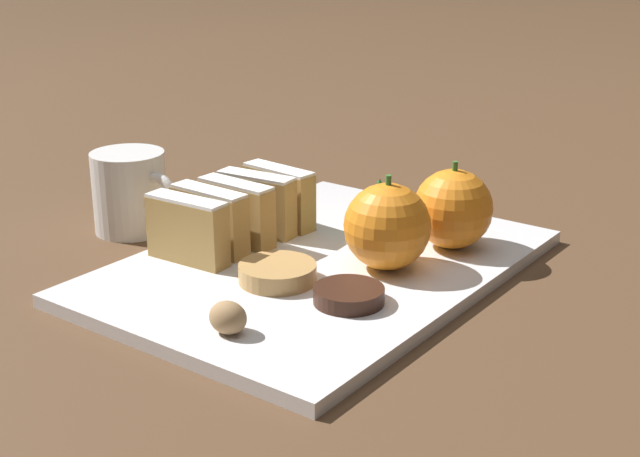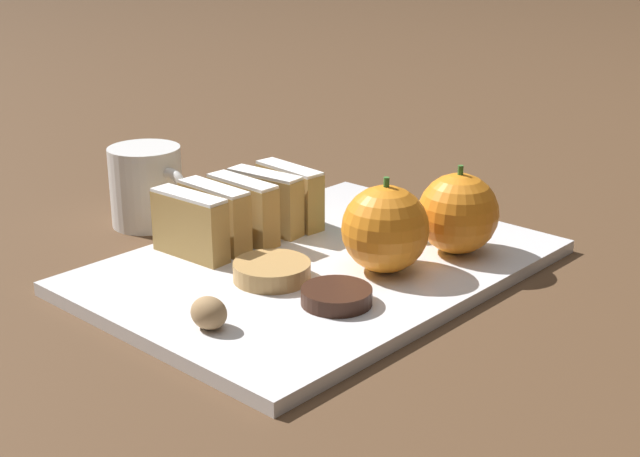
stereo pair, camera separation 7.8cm
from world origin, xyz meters
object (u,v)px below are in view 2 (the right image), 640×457
coffee_mug (147,186)px  orange_far (385,229)px  chocolate_cookie (337,296)px  walnut (209,313)px  orange_near (458,213)px

coffee_mug → orange_far: bearing=9.1°
orange_far → coffee_mug: orange_far is taller
chocolate_cookie → walnut: bearing=-112.9°
orange_far → chocolate_cookie: orange_far is taller
orange_near → orange_far: orange_far is taller
orange_near → walnut: bearing=-100.1°
orange_near → walnut: 0.26m
coffee_mug → walnut: bearing=-28.2°
chocolate_cookie → coffee_mug: bearing=172.8°
orange_near → chocolate_cookie: orange_near is taller
orange_near → coffee_mug: size_ratio=0.80×
orange_near → chocolate_cookie: (-0.00, -0.16, -0.03)m
orange_near → walnut: (-0.05, -0.26, -0.02)m
orange_near → coffee_mug: bearing=-157.4°
orange_near → orange_far: size_ratio=0.97×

